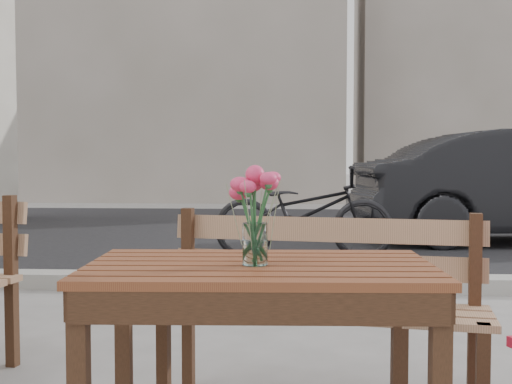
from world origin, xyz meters
TOP-DOWN VIEW (x-y plane):
  - street at (0.00, 5.06)m, footprint 30.00×8.12m
  - backdrop_buildings at (0.17, 14.40)m, footprint 15.50×4.00m
  - main_table at (-0.23, 0.09)m, footprint 1.14×0.70m
  - main_bench at (-0.01, 0.67)m, footprint 1.38×0.61m
  - main_vase at (-0.25, 0.06)m, footprint 0.17×0.17m
  - bicycle at (-0.04, 4.56)m, footprint 1.84×0.68m

SIDE VIEW (x-z plane):
  - street at x=0.00m, z-range -0.03..0.09m
  - bicycle at x=-0.04m, z-range 0.00..0.96m
  - main_bench at x=-0.01m, z-range 0.09..0.91m
  - main_table at x=-0.23m, z-range 0.23..0.92m
  - main_vase at x=-0.25m, z-range 0.73..1.04m
  - backdrop_buildings at x=0.17m, z-range -0.40..7.60m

